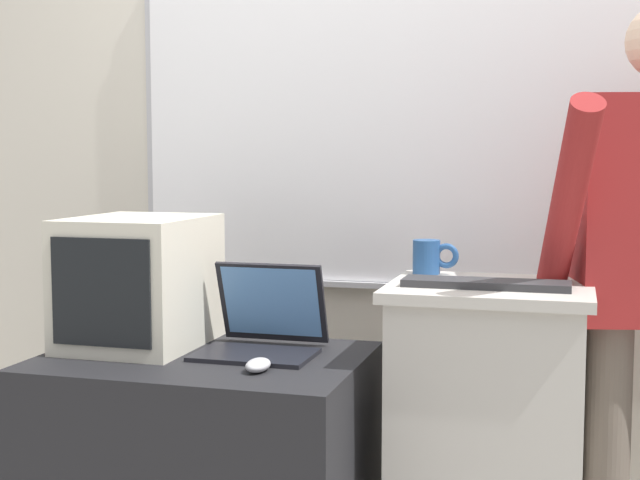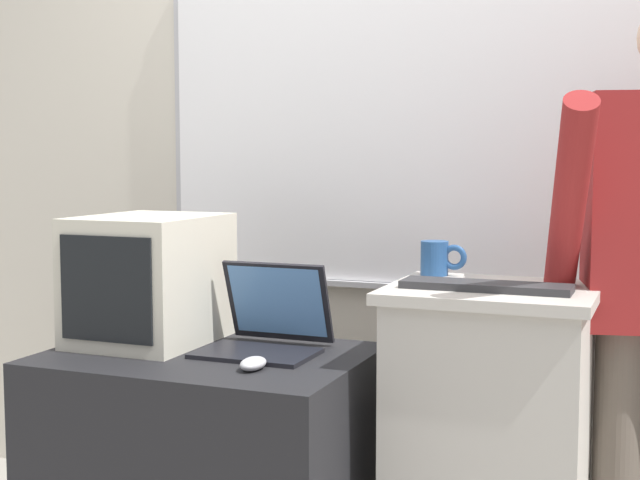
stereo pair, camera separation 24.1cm
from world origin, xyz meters
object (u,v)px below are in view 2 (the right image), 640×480
Objects in this scene: lectern_podium at (489,460)px; laptop at (269,324)px; computer_mouse_by_laptop at (253,364)px; wireless_keyboard at (486,286)px; crt_monitor at (150,279)px; coffee_mug at (437,258)px.

laptop is at bearing -173.55° from lectern_podium.
laptop is 3.25× the size of computer_mouse_by_laptop.
computer_mouse_by_laptop is at bearing -155.95° from wireless_keyboard.
wireless_keyboard reaches higher than computer_mouse_by_laptop.
lectern_podium is at bearing 5.55° from crt_monitor.
crt_monitor is (-1.00, -0.04, -0.03)m from wireless_keyboard.
lectern_podium is 0.59m from coffee_mug.
laptop is 0.73× the size of crt_monitor.
lectern_podium is at bearing -40.90° from coffee_mug.
computer_mouse_by_laptop is 0.52m from crt_monitor.
computer_mouse_by_laptop is (-0.55, -0.25, -0.20)m from wireless_keyboard.
coffee_mug reaches higher than wireless_keyboard.
computer_mouse_by_laptop is at bearing -127.47° from coffee_mug.
lectern_podium is at bearing 6.45° from laptop.
laptop is 0.64m from wireless_keyboard.
lectern_podium is 9.55× the size of computer_mouse_by_laptop.
wireless_keyboard is at bearing -50.44° from coffee_mug.
crt_monitor is (-1.00, -0.10, 0.46)m from lectern_podium.
coffee_mug is at bearing 139.10° from lectern_podium.
coffee_mug is at bearing 18.23° from crt_monitor.
coffee_mug is (0.36, 0.48, 0.24)m from computer_mouse_by_laptop.
lectern_podium is at bearing 28.74° from computer_mouse_by_laptop.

